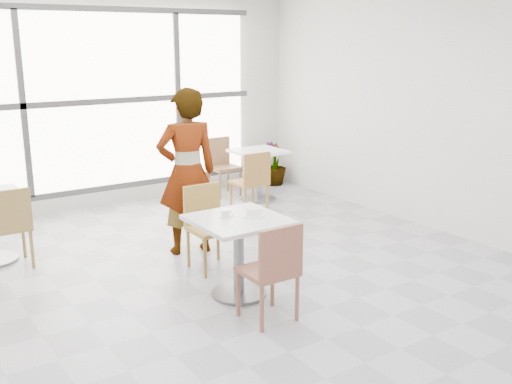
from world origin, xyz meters
TOP-DOWN VIEW (x-y plane):
  - floor at (0.00, 0.00)m, footprint 7.00×7.00m
  - wall_back at (0.00, 3.50)m, footprint 6.00×0.00m
  - wall_right at (3.00, 0.00)m, footprint 0.00×7.00m
  - window at (0.00, 3.44)m, footprint 4.60×0.07m
  - main_table at (-0.12, -0.20)m, footprint 0.80×0.80m
  - chair_near at (-0.18, -0.83)m, footprint 0.42×0.42m
  - chair_far at (-0.01, 0.60)m, footprint 0.42×0.42m
  - oatmeal_bowl at (0.04, -0.21)m, footprint 0.21×0.21m
  - coffee_cup at (-0.20, -0.10)m, footprint 0.16×0.13m
  - person at (0.04, 1.11)m, footprint 0.74×0.56m
  - bg_table_right at (1.95, 2.54)m, footprint 0.70×0.70m
  - bg_chair_left_near at (-1.73, 1.68)m, footprint 0.42×0.42m
  - bg_chair_right_near at (1.44, 1.94)m, footprint 0.42×0.42m
  - bg_chair_right_far at (1.66, 3.14)m, footprint 0.42×0.42m
  - plant_right at (2.70, 3.19)m, footprint 0.52×0.52m

SIDE VIEW (x-z plane):
  - floor at x=0.00m, z-range 0.00..0.00m
  - plant_right at x=2.70m, z-range 0.00..0.70m
  - bg_table_right at x=1.95m, z-range 0.11..0.86m
  - chair_near at x=-0.18m, z-range 0.07..0.94m
  - chair_far at x=-0.01m, z-range 0.07..0.94m
  - bg_chair_left_near at x=-1.73m, z-range 0.07..0.94m
  - bg_chair_right_near at x=1.44m, z-range 0.07..0.94m
  - bg_chair_right_far at x=1.66m, z-range 0.07..0.94m
  - main_table at x=-0.12m, z-range 0.15..0.90m
  - coffee_cup at x=-0.20m, z-range 0.75..0.81m
  - oatmeal_bowl at x=0.04m, z-range 0.75..0.84m
  - person at x=0.04m, z-range 0.00..1.84m
  - window at x=0.00m, z-range 0.24..2.76m
  - wall_back at x=0.00m, z-range -1.50..4.50m
  - wall_right at x=3.00m, z-range -2.00..5.00m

